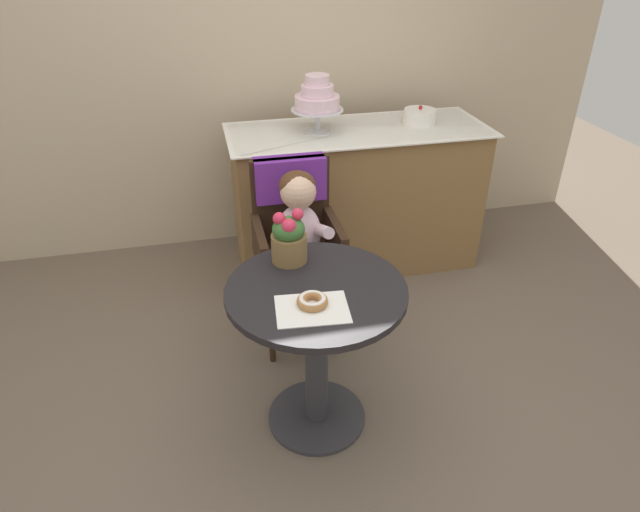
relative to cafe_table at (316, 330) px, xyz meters
name	(u,v)px	position (x,y,z in m)	size (l,w,h in m)	color
ground_plane	(317,417)	(0.00, 0.00, -0.51)	(8.00, 8.00, 0.00)	#6B5B4C
back_wall	(250,36)	(0.00, 1.85, 0.84)	(4.80, 0.10, 2.70)	#C1AD8E
cafe_table	(316,330)	(0.00, 0.00, 0.00)	(0.72, 0.72, 0.72)	black
wicker_chair	(294,223)	(0.04, 0.71, 0.13)	(0.42, 0.45, 0.95)	#332114
seated_child	(300,231)	(0.04, 0.55, 0.17)	(0.27, 0.32, 0.73)	silver
paper_napkin	(312,309)	(-0.05, -0.14, 0.21)	(0.27, 0.20, 0.00)	white
donut_front	(312,301)	(-0.04, -0.11, 0.23)	(0.12, 0.12, 0.04)	#AD7542
flower_vase	(289,238)	(-0.06, 0.23, 0.32)	(0.15, 0.15, 0.24)	brown
display_counter	(356,198)	(0.55, 1.30, -0.05)	(1.56, 0.62, 0.90)	olive
tiered_cake_stand	(317,99)	(0.30, 1.30, 0.59)	(0.30, 0.30, 0.33)	silver
round_layer_cake	(420,116)	(0.94, 1.32, 0.44)	(0.19, 0.19, 0.11)	white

